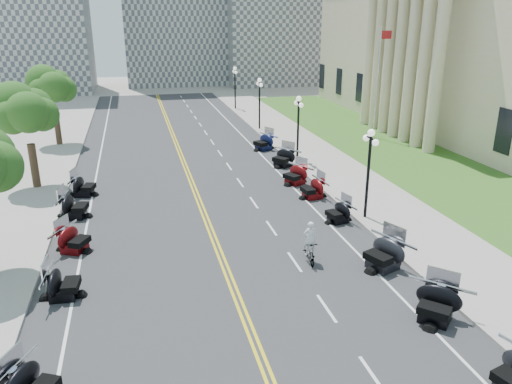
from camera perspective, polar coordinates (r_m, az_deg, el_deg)
ground at (r=22.52m, az=-3.43°, el=-8.87°), size 160.00×160.00×0.00m
road at (r=31.60m, az=-6.76°, el=-0.46°), size 16.00×90.00×0.01m
centerline_yellow_a at (r=31.58m, az=-6.97°, el=-0.46°), size 0.12×90.00×0.00m
centerline_yellow_b at (r=31.61m, az=-6.54°, el=-0.43°), size 0.12×90.00×0.00m
edge_line_north at (r=32.91m, az=4.35°, el=0.45°), size 0.12×90.00×0.00m
edge_line_south at (r=31.55m, az=-18.36°, el=-1.37°), size 0.12×90.00×0.00m
lane_dash_4 at (r=17.04m, az=13.29°, el=-19.84°), size 0.12×2.00×0.00m
lane_dash_5 at (r=19.97m, az=8.07°, el=-13.01°), size 0.12×2.00×0.00m
lane_dash_6 at (r=23.22m, az=4.43°, el=-7.94°), size 0.12×2.00×0.00m
lane_dash_7 at (r=26.68m, az=1.77°, el=-4.13°), size 0.12×2.00×0.00m
lane_dash_8 at (r=30.27m, az=-0.25°, el=-1.21°), size 0.12×2.00×0.00m
lane_dash_9 at (r=33.95m, az=-1.83°, el=1.10°), size 0.12×2.00×0.00m
lane_dash_10 at (r=37.70m, az=-3.11°, el=2.94°), size 0.12×2.00×0.00m
lane_dash_11 at (r=41.49m, az=-4.15°, el=4.45°), size 0.12×2.00×0.00m
lane_dash_12 at (r=45.32m, az=-5.02°, el=5.71°), size 0.12×2.00×0.00m
lane_dash_13 at (r=49.18m, az=-5.76°, el=6.77°), size 0.12×2.00×0.00m
lane_dash_14 at (r=53.05m, az=-6.39°, el=7.67°), size 0.12×2.00×0.00m
lane_dash_15 at (r=56.95m, az=-6.94°, el=8.45°), size 0.12×2.00×0.00m
lane_dash_16 at (r=60.86m, az=-7.42°, el=9.13°), size 0.12×2.00×0.00m
lane_dash_17 at (r=64.78m, az=-7.85°, el=9.72°), size 0.12×2.00×0.00m
lane_dash_18 at (r=68.71m, az=-8.22°, el=10.25°), size 0.12×2.00×0.00m
lane_dash_19 at (r=72.64m, az=-8.56°, el=10.72°), size 0.12×2.00×0.00m
sidewalk_north at (r=34.34m, az=10.88°, el=1.07°), size 5.00×90.00×0.15m
sidewalk_south at (r=32.17m, az=-25.64°, el=-1.81°), size 5.00×90.00×0.15m
lawn at (r=44.28m, az=14.93°, el=4.85°), size 9.00×60.00×0.10m
distant_block_a at (r=82.88m, az=-25.43°, el=19.24°), size 18.00×14.00×26.00m
distant_block_c at (r=88.30m, az=3.12°, el=19.55°), size 20.00×14.00×22.00m
street_lamp_2 at (r=27.64m, az=12.68°, el=1.96°), size 0.50×1.20×4.90m
street_lamp_3 at (r=38.39m, az=4.83°, el=7.19°), size 0.50×1.20×4.90m
street_lamp_4 at (r=49.71m, az=0.40°, el=10.04°), size 0.50×1.20×4.90m
street_lamp_5 at (r=61.29m, az=-2.41°, el=11.79°), size 0.50×1.20×4.90m
flagpole at (r=47.09m, az=13.69°, el=11.94°), size 1.10×0.20×10.00m
tree_3 at (r=34.69m, az=-24.74°, el=7.82°), size 4.80×4.80×9.20m
tree_4 at (r=46.40m, az=-22.22°, el=10.65°), size 4.80×4.80×9.20m
motorcycle_n_4 at (r=19.87m, az=19.97°, el=-11.80°), size 3.00×3.00×1.48m
motorcycle_n_5 at (r=22.98m, az=14.38°, el=-6.71°), size 2.90×2.90×1.56m
motorcycle_n_6 at (r=27.61m, az=9.38°, el=-2.20°), size 2.09×2.09×1.24m
motorcycle_n_7 at (r=31.04m, az=6.49°, el=0.52°), size 2.18×2.18×1.38m
motorcycle_n_8 at (r=33.57m, az=4.49°, el=2.09°), size 2.74×2.74×1.43m
motorcycle_n_9 at (r=37.54m, az=3.14°, el=4.03°), size 2.97×2.97×1.49m
motorcycle_n_10 at (r=42.28m, az=0.87°, el=5.82°), size 2.83×2.83×1.50m
motorcycle_s_5 at (r=21.55m, az=-21.24°, el=-9.59°), size 2.14×2.14×1.38m
motorcycle_s_6 at (r=25.39m, az=-20.13°, el=-4.99°), size 2.65×2.65×1.37m
motorcycle_s_7 at (r=29.57m, az=-20.11°, el=-1.41°), size 2.50×2.50×1.50m
motorcycle_s_8 at (r=33.06m, az=-19.13°, el=0.75°), size 2.45×2.45×1.40m
bicycle at (r=23.08m, az=6.12°, el=-6.67°), size 0.74×1.89×1.11m
cyclist_rider at (r=22.52m, az=6.24°, el=-3.54°), size 0.60×0.39×1.64m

